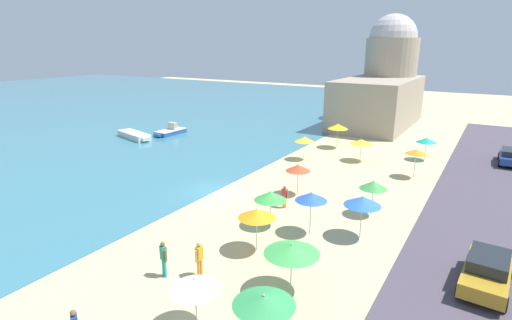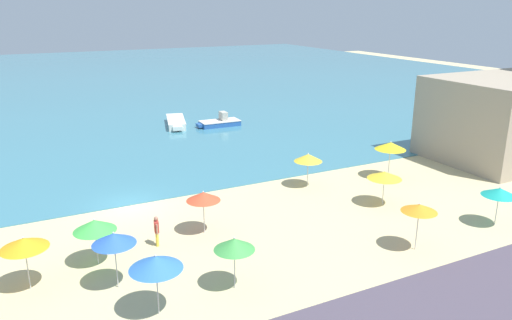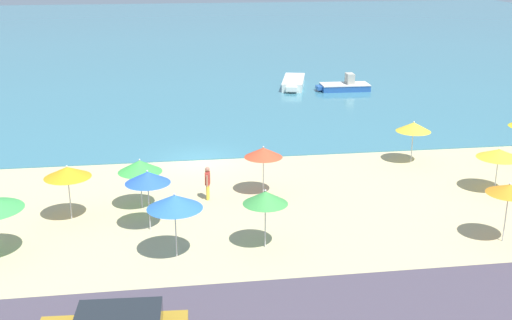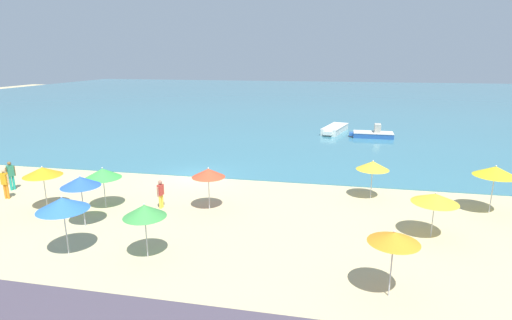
{
  "view_description": "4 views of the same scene",
  "coord_description": "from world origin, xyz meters",
  "px_view_note": "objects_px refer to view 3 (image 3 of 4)",
  "views": [
    {
      "loc": [
        -22.42,
        -17.36,
        10.68
      ],
      "look_at": [
        6.35,
        0.24,
        0.88
      ],
      "focal_mm": 28.0,
      "sensor_mm": 36.0,
      "label": 1
    },
    {
      "loc": [
        -5.87,
        -28.47,
        11.63
      ],
      "look_at": [
        8.08,
        -1.09,
        2.07
      ],
      "focal_mm": 35.0,
      "sensor_mm": 36.0,
      "label": 2
    },
    {
      "loc": [
        -1.81,
        -33.76,
        11.07
      ],
      "look_at": [
        2.67,
        -3.47,
        1.02
      ],
      "focal_mm": 45.0,
      "sensor_mm": 36.0,
      "label": 3
    },
    {
      "loc": [
        9.27,
        -25.08,
        8.11
      ],
      "look_at": [
        4.54,
        -1.79,
        1.92
      ],
      "focal_mm": 28.0,
      "sensor_mm": 36.0,
      "label": 4
    }
  ],
  "objects_px": {
    "beach_umbrella_8": "(67,172)",
    "beach_umbrella_11": "(175,202)",
    "beach_umbrella_1": "(265,198)",
    "skiff_nearshore": "(345,86)",
    "skiff_offshore": "(294,83)",
    "bather_0": "(208,181)",
    "beach_umbrella_12": "(509,189)",
    "beach_umbrella_3": "(499,154)",
    "beach_umbrella_10": "(148,177)",
    "beach_umbrella_6": "(140,166)",
    "beach_umbrella_4": "(263,152)",
    "beach_umbrella_0": "(414,127)"
  },
  "relations": [
    {
      "from": "beach_umbrella_8",
      "to": "skiff_nearshore",
      "type": "height_order",
      "value": "beach_umbrella_8"
    },
    {
      "from": "beach_umbrella_0",
      "to": "beach_umbrella_3",
      "type": "distance_m",
      "value": 5.33
    },
    {
      "from": "beach_umbrella_1",
      "to": "skiff_nearshore",
      "type": "relative_size",
      "value": 0.55
    },
    {
      "from": "beach_umbrella_0",
      "to": "beach_umbrella_12",
      "type": "distance_m",
      "value": 10.08
    },
    {
      "from": "beach_umbrella_4",
      "to": "beach_umbrella_11",
      "type": "bearing_deg",
      "value": -125.28
    },
    {
      "from": "beach_umbrella_6",
      "to": "bather_0",
      "type": "distance_m",
      "value": 3.26
    },
    {
      "from": "skiff_nearshore",
      "to": "skiff_offshore",
      "type": "bearing_deg",
      "value": 151.56
    },
    {
      "from": "beach_umbrella_11",
      "to": "beach_umbrella_0",
      "type": "bearing_deg",
      "value": 36.3
    },
    {
      "from": "beach_umbrella_1",
      "to": "beach_umbrella_6",
      "type": "relative_size",
      "value": 1.04
    },
    {
      "from": "skiff_offshore",
      "to": "beach_umbrella_12",
      "type": "bearing_deg",
      "value": -85.91
    },
    {
      "from": "beach_umbrella_11",
      "to": "bather_0",
      "type": "distance_m",
      "value": 6.1
    },
    {
      "from": "beach_umbrella_0",
      "to": "bather_0",
      "type": "relative_size",
      "value": 1.47
    },
    {
      "from": "beach_umbrella_11",
      "to": "skiff_offshore",
      "type": "distance_m",
      "value": 32.24
    },
    {
      "from": "beach_umbrella_8",
      "to": "bather_0",
      "type": "height_order",
      "value": "beach_umbrella_8"
    },
    {
      "from": "skiff_nearshore",
      "to": "skiff_offshore",
      "type": "distance_m",
      "value": 4.4
    },
    {
      "from": "beach_umbrella_4",
      "to": "beach_umbrella_12",
      "type": "xyz_separation_m",
      "value": [
        8.66,
        -6.56,
        0.15
      ]
    },
    {
      "from": "beach_umbrella_3",
      "to": "beach_umbrella_6",
      "type": "height_order",
      "value": "beach_umbrella_6"
    },
    {
      "from": "beach_umbrella_6",
      "to": "skiff_offshore",
      "type": "height_order",
      "value": "beach_umbrella_6"
    },
    {
      "from": "beach_umbrella_1",
      "to": "beach_umbrella_10",
      "type": "xyz_separation_m",
      "value": [
        -4.47,
        2.33,
        0.22
      ]
    },
    {
      "from": "beach_umbrella_1",
      "to": "bather_0",
      "type": "height_order",
      "value": "beach_umbrella_1"
    },
    {
      "from": "beach_umbrella_6",
      "to": "beach_umbrella_12",
      "type": "distance_m",
      "value": 15.41
    },
    {
      "from": "beach_umbrella_3",
      "to": "beach_umbrella_8",
      "type": "bearing_deg",
      "value": -178.45
    },
    {
      "from": "beach_umbrella_8",
      "to": "skiff_nearshore",
      "type": "distance_m",
      "value": 30.64
    },
    {
      "from": "beach_umbrella_4",
      "to": "skiff_nearshore",
      "type": "height_order",
      "value": "beach_umbrella_4"
    },
    {
      "from": "beach_umbrella_6",
      "to": "beach_umbrella_12",
      "type": "relative_size",
      "value": 0.93
    },
    {
      "from": "beach_umbrella_8",
      "to": "beach_umbrella_11",
      "type": "bearing_deg",
      "value": -44.19
    },
    {
      "from": "beach_umbrella_8",
      "to": "beach_umbrella_12",
      "type": "distance_m",
      "value": 17.97
    },
    {
      "from": "beach_umbrella_0",
      "to": "beach_umbrella_3",
      "type": "xyz_separation_m",
      "value": [
        2.37,
        -4.77,
        -0.13
      ]
    },
    {
      "from": "beach_umbrella_3",
      "to": "beach_umbrella_12",
      "type": "xyz_separation_m",
      "value": [
        -2.47,
        -5.31,
        0.33
      ]
    },
    {
      "from": "beach_umbrella_0",
      "to": "beach_umbrella_1",
      "type": "height_order",
      "value": "beach_umbrella_1"
    },
    {
      "from": "beach_umbrella_6",
      "to": "beach_umbrella_11",
      "type": "bearing_deg",
      "value": -74.74
    },
    {
      "from": "beach_umbrella_1",
      "to": "beach_umbrella_6",
      "type": "distance_m",
      "value": 6.82
    },
    {
      "from": "skiff_nearshore",
      "to": "beach_umbrella_12",
      "type": "bearing_deg",
      "value": -93.32
    },
    {
      "from": "beach_umbrella_4",
      "to": "beach_umbrella_10",
      "type": "relative_size",
      "value": 0.91
    },
    {
      "from": "beach_umbrella_0",
      "to": "bather_0",
      "type": "distance_m",
      "value": 12.1
    },
    {
      "from": "beach_umbrella_10",
      "to": "bather_0",
      "type": "relative_size",
      "value": 1.65
    },
    {
      "from": "beach_umbrella_1",
      "to": "beach_umbrella_8",
      "type": "height_order",
      "value": "beach_umbrella_8"
    },
    {
      "from": "skiff_offshore",
      "to": "beach_umbrella_11",
      "type": "bearing_deg",
      "value": -109.47
    },
    {
      "from": "beach_umbrella_4",
      "to": "skiff_nearshore",
      "type": "xyz_separation_m",
      "value": [
        10.32,
        22.2,
        -1.66
      ]
    },
    {
      "from": "skiff_offshore",
      "to": "bather_0",
      "type": "bearing_deg",
      "value": -110.31
    },
    {
      "from": "beach_umbrella_0",
      "to": "beach_umbrella_10",
      "type": "height_order",
      "value": "beach_umbrella_10"
    },
    {
      "from": "skiff_nearshore",
      "to": "skiff_offshore",
      "type": "relative_size",
      "value": 0.75
    },
    {
      "from": "beach_umbrella_1",
      "to": "beach_umbrella_4",
      "type": "xyz_separation_m",
      "value": [
        0.83,
        5.71,
        -0.01
      ]
    },
    {
      "from": "beach_umbrella_4",
      "to": "skiff_offshore",
      "type": "xyz_separation_m",
      "value": [
        6.45,
        24.3,
        -1.67
      ]
    },
    {
      "from": "beach_umbrella_8",
      "to": "beach_umbrella_11",
      "type": "xyz_separation_m",
      "value": [
        4.39,
        -4.27,
        0.1
      ]
    },
    {
      "from": "beach_umbrella_0",
      "to": "beach_umbrella_10",
      "type": "bearing_deg",
      "value": -153.84
    },
    {
      "from": "beach_umbrella_0",
      "to": "skiff_nearshore",
      "type": "height_order",
      "value": "beach_umbrella_0"
    },
    {
      "from": "beach_umbrella_3",
      "to": "beach_umbrella_12",
      "type": "height_order",
      "value": "beach_umbrella_12"
    },
    {
      "from": "beach_umbrella_3",
      "to": "skiff_nearshore",
      "type": "bearing_deg",
      "value": 91.95
    },
    {
      "from": "beach_umbrella_8",
      "to": "skiff_offshore",
      "type": "bearing_deg",
      "value": 59.89
    }
  ]
}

